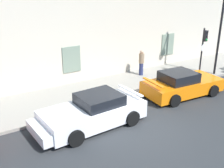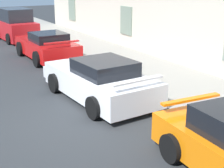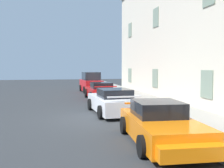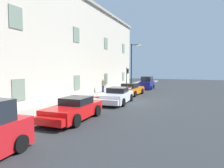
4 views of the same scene
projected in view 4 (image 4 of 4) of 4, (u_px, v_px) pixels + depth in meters
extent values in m
plane|color=#2B2D30|center=(133.00, 102.00, 18.15)|extent=(80.00, 80.00, 0.00)
cube|color=gray|center=(93.00, 98.00, 19.73)|extent=(60.00, 3.69, 0.14)
cube|color=beige|center=(61.00, 48.00, 20.71)|extent=(37.08, 3.79, 10.52)
cube|color=gray|center=(19.00, 90.00, 13.44)|extent=(1.10, 0.06, 1.50)
cube|color=gray|center=(77.00, 83.00, 20.29)|extent=(1.10, 0.06, 1.50)
cube|color=gray|center=(106.00, 79.00, 27.14)|extent=(1.10, 0.06, 1.50)
cube|color=gray|center=(123.00, 77.00, 33.99)|extent=(1.10, 0.06, 1.50)
cube|color=gray|center=(16.00, 17.00, 13.05)|extent=(1.10, 0.06, 1.50)
cube|color=gray|center=(76.00, 35.00, 19.89)|extent=(1.10, 0.06, 1.50)
cube|color=gray|center=(106.00, 43.00, 26.74)|extent=(1.10, 0.06, 1.50)
cube|color=gray|center=(123.00, 48.00, 33.59)|extent=(1.10, 0.06, 1.50)
cube|color=red|center=(74.00, 111.00, 11.76)|extent=(4.22, 1.97, 0.70)
cube|color=black|center=(76.00, 100.00, 12.00)|extent=(1.71, 1.54, 0.42)
cube|color=red|center=(55.00, 119.00, 10.05)|extent=(1.29, 1.75, 0.39)
cube|color=red|center=(89.00, 97.00, 13.50)|extent=(0.20, 1.60, 0.06)
cylinder|color=black|center=(76.00, 121.00, 10.23)|extent=(0.72, 0.26, 0.72)
cylinder|color=black|center=(47.00, 117.00, 10.90)|extent=(0.72, 0.26, 0.72)
cylinder|color=black|center=(97.00, 111.00, 12.65)|extent=(0.72, 0.26, 0.72)
cylinder|color=black|center=(72.00, 108.00, 13.31)|extent=(0.72, 0.26, 0.72)
cube|color=white|center=(117.00, 97.00, 17.41)|extent=(4.51, 2.22, 0.74)
cube|color=black|center=(118.00, 90.00, 17.67)|extent=(1.85, 1.67, 0.45)
cube|color=white|center=(109.00, 101.00, 15.59)|extent=(1.42, 1.88, 0.41)
cube|color=white|center=(123.00, 88.00, 19.27)|extent=(0.26, 1.68, 0.06)
cylinder|color=black|center=(123.00, 102.00, 15.82)|extent=(0.68, 0.28, 0.67)
cylinder|color=black|center=(101.00, 101.00, 16.45)|extent=(0.68, 0.28, 0.67)
cylinder|color=black|center=(131.00, 98.00, 18.40)|extent=(0.68, 0.28, 0.67)
cylinder|color=black|center=(111.00, 97.00, 19.03)|extent=(0.68, 0.28, 0.67)
cube|color=orange|center=(131.00, 90.00, 22.80)|extent=(4.40, 2.18, 0.68)
cube|color=black|center=(130.00, 86.00, 22.46)|extent=(1.81, 1.64, 0.51)
cube|color=orange|center=(136.00, 89.00, 24.50)|extent=(1.39, 1.84, 0.37)
cube|color=orange|center=(124.00, 87.00, 20.98)|extent=(0.26, 1.64, 0.06)
cylinder|color=black|center=(127.00, 90.00, 24.42)|extent=(0.66, 0.28, 0.64)
cylinder|color=black|center=(142.00, 91.00, 23.59)|extent=(0.66, 0.28, 0.64)
cylinder|color=black|center=(119.00, 93.00, 22.04)|extent=(0.66, 0.28, 0.64)
cylinder|color=black|center=(135.00, 94.00, 21.21)|extent=(0.66, 0.28, 0.64)
cube|color=navy|center=(147.00, 85.00, 29.07)|extent=(3.69, 1.59, 1.07)
cube|color=#1E232B|center=(147.00, 79.00, 28.99)|extent=(2.21, 1.40, 0.74)
cylinder|color=black|center=(143.00, 86.00, 30.41)|extent=(0.58, 0.20, 0.58)
cylinder|color=black|center=(154.00, 87.00, 29.82)|extent=(0.58, 0.20, 0.58)
cylinder|color=black|center=(140.00, 88.00, 28.37)|extent=(0.58, 0.20, 0.58)
cylinder|color=black|center=(151.00, 88.00, 27.77)|extent=(0.58, 0.20, 0.58)
cylinder|color=black|center=(21.00, 144.00, 7.18)|extent=(0.67, 0.25, 0.66)
cylinder|color=black|center=(127.00, 79.00, 26.11)|extent=(0.10, 0.10, 3.01)
cube|color=black|center=(128.00, 71.00, 25.97)|extent=(0.22, 0.20, 0.66)
sphere|color=black|center=(129.00, 69.00, 25.91)|extent=(0.12, 0.12, 0.12)
sphere|color=black|center=(129.00, 71.00, 25.93)|extent=(0.12, 0.12, 0.12)
sphere|color=green|center=(128.00, 73.00, 25.95)|extent=(0.12, 0.12, 0.12)
cylinder|color=white|center=(127.00, 77.00, 26.05)|extent=(0.44, 0.02, 0.44)
cylinder|color=black|center=(131.00, 67.00, 26.86)|extent=(0.14, 0.14, 6.23)
cube|color=black|center=(135.00, 45.00, 26.41)|extent=(0.08, 1.10, 0.08)
ellipsoid|color=#EAE5C6|center=(139.00, 46.00, 26.23)|extent=(0.44, 0.60, 0.28)
cylinder|color=navy|center=(103.00, 89.00, 24.07)|extent=(0.37, 0.37, 0.79)
cylinder|color=#8C7259|center=(103.00, 83.00, 24.01)|extent=(0.46, 0.46, 0.61)
sphere|color=tan|center=(103.00, 80.00, 23.97)|extent=(0.22, 0.22, 0.22)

